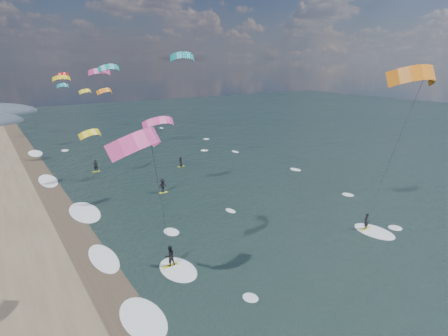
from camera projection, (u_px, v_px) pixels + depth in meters
ground at (334, 307)px, 25.15m from camera, size 260.00×260.00×0.00m
wet_sand_strip at (111, 291)px, 26.87m from camera, size 3.00×240.00×0.00m
kitesurfer_near_a at (412, 115)px, 27.72m from camera, size 7.70×8.53×16.14m
kitesurfer_near_b at (160, 187)px, 23.08m from camera, size 7.14×9.08×13.15m
far_kitesurfers at (153, 175)px, 50.83m from camera, size 12.83×14.60×1.83m
bg_kite_field at (97, 84)px, 64.58m from camera, size 13.52×70.19×10.80m
shoreline_surf at (108, 258)px, 31.32m from camera, size 2.40×79.40×0.11m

